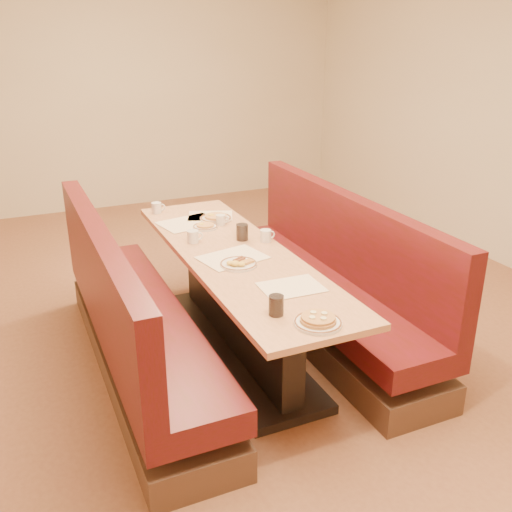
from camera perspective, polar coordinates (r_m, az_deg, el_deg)
name	(u,v)px	position (r m, az deg, el deg)	size (l,w,h in m)	color
ground	(237,349)	(4.17, -1.91, -9.33)	(8.00, 8.00, 0.00)	#9E6647
room_envelope	(233,69)	(3.58, -2.32, 18.20)	(6.04, 8.04, 2.82)	beige
diner_table	(236,303)	(3.99, -1.98, -4.72)	(0.70, 2.50, 0.75)	black
booth_left	(132,325)	(3.82, -12.28, -6.78)	(0.55, 2.50, 1.05)	#4C3326
booth_right	(327,287)	(4.30, 7.11, -3.07)	(0.55, 2.50, 1.05)	#4C3326
placemat_near_left	(233,257)	(3.75, -2.36, -0.15)	(0.41, 0.31, 0.00)	beige
placemat_near_right	(291,287)	(3.33, 3.55, -3.12)	(0.36, 0.27, 0.00)	beige
placemat_far_left	(189,223)	(4.46, -6.71, 3.33)	(0.44, 0.33, 0.00)	beige
placemat_far_right	(210,216)	(4.62, -4.59, 4.03)	(0.35, 0.26, 0.00)	beige
pancake_plate	(318,321)	(2.93, 6.22, -6.49)	(0.25, 0.25, 0.06)	silver
eggs_plate	(238,264)	(3.62, -1.77, -0.77)	(0.24, 0.24, 0.05)	silver
extra_plate_mid	(216,218)	(4.52, -4.06, 3.83)	(0.25, 0.25, 0.05)	silver
extra_plate_far	(205,226)	(4.34, -5.11, 2.98)	(0.19, 0.19, 0.04)	silver
coffee_mug_a	(266,235)	(4.03, 1.02, 2.07)	(0.11, 0.08, 0.09)	silver
coffee_mug_b	(193,236)	(4.04, -6.30, 1.97)	(0.12, 0.08, 0.09)	silver
coffee_mug_c	(221,220)	(4.40, -3.51, 3.65)	(0.10, 0.07, 0.08)	silver
coffee_mug_d	(157,208)	(4.75, -9.88, 4.79)	(0.11, 0.08, 0.09)	silver
soda_tumbler_near	(276,305)	(3.00, 2.04, -4.96)	(0.08, 0.08, 0.11)	black
soda_tumbler_mid	(242,232)	(4.06, -1.39, 2.40)	(0.08, 0.08, 0.12)	black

